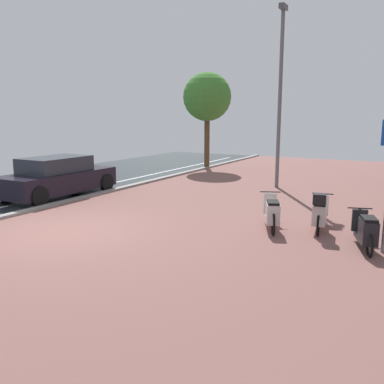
# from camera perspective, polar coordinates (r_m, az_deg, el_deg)

# --- Properties ---
(ground) EXTENTS (21.00, 40.00, 0.13)m
(ground) POSITION_cam_1_polar(r_m,az_deg,el_deg) (9.38, -11.33, -6.68)
(ground) COLOR #20282B
(scooter_near) EXTENTS (0.85, 1.67, 0.84)m
(scooter_near) POSITION_cam_1_polar(r_m,az_deg,el_deg) (10.10, 11.05, -2.91)
(scooter_near) COLOR black
(scooter_near) RESTS_ON ground
(scooter_mid) EXTENTS (0.76, 1.64, 0.76)m
(scooter_mid) POSITION_cam_1_polar(r_m,az_deg,el_deg) (9.17, 23.01, -5.04)
(scooter_mid) COLOR black
(scooter_mid) RESTS_ON ground
(scooter_far) EXTENTS (0.60, 1.81, 1.01)m
(scooter_far) POSITION_cam_1_polar(r_m,az_deg,el_deg) (10.24, 17.36, -2.74)
(scooter_far) COLOR black
(scooter_far) RESTS_ON ground
(parked_car_near) EXTENTS (1.82, 4.10, 1.35)m
(parked_car_near) POSITION_cam_1_polar(r_m,az_deg,el_deg) (14.78, -18.19, 1.94)
(parked_car_near) COLOR black
(parked_car_near) RESTS_ON ground
(lamp_post) EXTENTS (0.20, 0.52, 6.64)m
(lamp_post) POSITION_cam_1_polar(r_m,az_deg,el_deg) (15.98, 12.16, 13.66)
(lamp_post) COLOR slate
(lamp_post) RESTS_ON ground
(street_tree) EXTENTS (2.47, 2.47, 4.91)m
(street_tree) POSITION_cam_1_polar(r_m,az_deg,el_deg) (21.55, 2.13, 13.02)
(street_tree) COLOR brown
(street_tree) RESTS_ON ground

